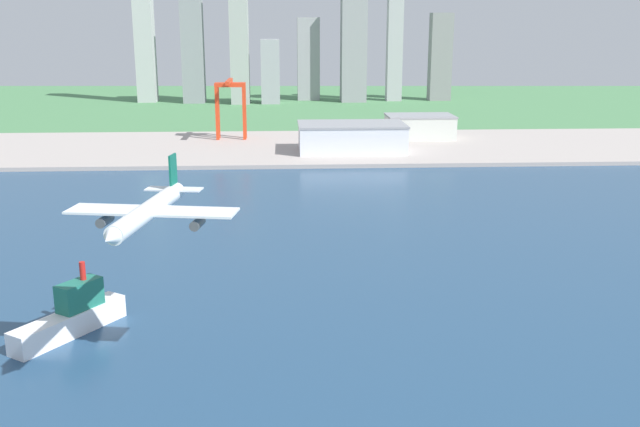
{
  "coord_description": "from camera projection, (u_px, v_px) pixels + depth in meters",
  "views": [
    {
      "loc": [
        -3.66,
        15.34,
        79.33
      ],
      "look_at": [
        5.33,
        185.28,
        34.75
      ],
      "focal_mm": 39.89,
      "sensor_mm": 36.0,
      "label": 1
    }
  ],
  "objects": [
    {
      "name": "ground_plane",
      "position": [
        293.0,
        225.0,
        295.27
      ],
      "size": [
        2400.0,
        2400.0,
        0.0
      ],
      "primitive_type": "plane",
      "color": "#498150"
    },
    {
      "name": "water_bay",
      "position": [
        295.0,
        273.0,
        237.3
      ],
      "size": [
        840.0,
        360.0,
        0.15
      ],
      "primitive_type": "cube",
      "color": "navy",
      "rests_on": "ground"
    },
    {
      "name": "industrial_pier",
      "position": [
        288.0,
        147.0,
        478.5
      ],
      "size": [
        840.0,
        140.0,
        2.5
      ],
      "primitive_type": "cube",
      "color": "#AAA099",
      "rests_on": "ground"
    },
    {
      "name": "airplane_landing",
      "position": [
        148.0,
        211.0,
        156.81
      ],
      "size": [
        39.13,
        44.88,
        13.41
      ],
      "color": "white"
    },
    {
      "name": "ferry_boat",
      "position": [
        72.0,
        316.0,
        188.7
      ],
      "size": [
        24.36,
        31.93,
        18.77
      ],
      "color": "white",
      "rests_on": "water_bay"
    },
    {
      "name": "port_crane_red",
      "position": [
        230.0,
        97.0,
        497.85
      ],
      "size": [
        21.38,
        38.84,
        42.31
      ],
      "color": "red",
      "rests_on": "industrial_pier"
    },
    {
      "name": "warehouse_main",
      "position": [
        351.0,
        137.0,
        454.41
      ],
      "size": [
        68.19,
        41.7,
        17.91
      ],
      "color": "silver",
      "rests_on": "industrial_pier"
    },
    {
      "name": "warehouse_annex",
      "position": [
        420.0,
        126.0,
        508.64
      ],
      "size": [
        47.71,
        32.28,
        16.62
      ],
      "color": "silver",
      "rests_on": "industrial_pier"
    },
    {
      "name": "distant_skyline",
      "position": [
        283.0,
        46.0,
        770.5
      ],
      "size": [
        346.62,
        57.7,
        159.35
      ],
      "color": "#AEB1B2",
      "rests_on": "ground"
    }
  ]
}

